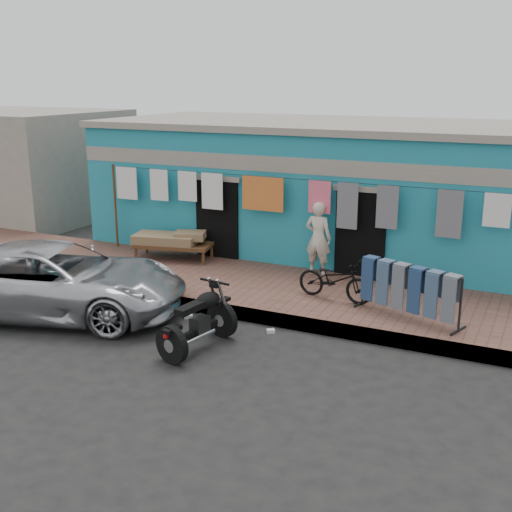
{
  "coord_description": "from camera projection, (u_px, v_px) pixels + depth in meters",
  "views": [
    {
      "loc": [
        5.03,
        -8.55,
        4.4
      ],
      "look_at": [
        0.0,
        2.0,
        1.15
      ],
      "focal_mm": 45.0,
      "sensor_mm": 36.0,
      "label": 1
    }
  ],
  "objects": [
    {
      "name": "jeans_rack",
      "position": [
        409.0,
        291.0,
        11.4
      ],
      "size": [
        2.33,
        1.69,
        1.0
      ],
      "primitive_type": null,
      "rotation": [
        0.0,
        0.0,
        -0.33
      ],
      "color": "black",
      "rests_on": "sidewalk"
    },
    {
      "name": "seated_person",
      "position": [
        318.0,
        238.0,
        13.89
      ],
      "size": [
        0.6,
        0.41,
        1.61
      ],
      "primitive_type": "imported",
      "rotation": [
        0.0,
        0.0,
        3.1
      ],
      "color": "beige",
      "rests_on": "sidewalk"
    },
    {
      "name": "charpoy",
      "position": [
        174.0,
        246.0,
        15.19
      ],
      "size": [
        2.26,
        1.7,
        0.63
      ],
      "primitive_type": null,
      "rotation": [
        0.0,
        0.0,
        0.22
      ],
      "color": "brown",
      "rests_on": "sidewalk"
    },
    {
      "name": "bicycle",
      "position": [
        335.0,
        275.0,
        12.32
      ],
      "size": [
        1.58,
        0.73,
        0.98
      ],
      "primitive_type": "imported",
      "rotation": [
        0.0,
        0.0,
        1.44
      ],
      "color": "black",
      "rests_on": "sidewalk"
    },
    {
      "name": "motorcycle",
      "position": [
        198.0,
        319.0,
        10.64
      ],
      "size": [
        1.06,
        1.84,
        1.09
      ],
      "primitive_type": null,
      "rotation": [
        0.0,
        0.0,
        -0.14
      ],
      "color": "black",
      "rests_on": "ground"
    },
    {
      "name": "car",
      "position": [
        56.0,
        279.0,
        12.2
      ],
      "size": [
        5.47,
        3.66,
        1.41
      ],
      "primitive_type": "imported",
      "rotation": [
        0.0,
        0.0,
        1.87
      ],
      "color": "silver",
      "rests_on": "ground"
    },
    {
      "name": "ground",
      "position": [
        204.0,
        351.0,
        10.7
      ],
      "size": [
        80.0,
        80.0,
        0.0
      ],
      "primitive_type": "plane",
      "color": "black",
      "rests_on": "ground"
    },
    {
      "name": "clothesline",
      "position": [
        284.0,
        200.0,
        14.07
      ],
      "size": [
        10.06,
        0.06,
        2.1
      ],
      "color": "brown",
      "rests_on": "sidewalk"
    },
    {
      "name": "sidewalk",
      "position": [
        277.0,
        292.0,
        13.27
      ],
      "size": [
        28.0,
        3.0,
        0.25
      ],
      "primitive_type": "cube",
      "color": "brown",
      "rests_on": "ground"
    },
    {
      "name": "curb",
      "position": [
        246.0,
        314.0,
        12.01
      ],
      "size": [
        28.0,
        0.1,
        0.25
      ],
      "primitive_type": "cube",
      "color": "gray",
      "rests_on": "ground"
    },
    {
      "name": "litter_a",
      "position": [
        188.0,
        316.0,
        12.17
      ],
      "size": [
        0.2,
        0.19,
        0.07
      ],
      "primitive_type": "cube",
      "rotation": [
        0.0,
        0.0,
        0.51
      ],
      "color": "silver",
      "rests_on": "ground"
    },
    {
      "name": "neighbor_left",
      "position": [
        18.0,
        164.0,
        20.89
      ],
      "size": [
        6.0,
        5.0,
        3.4
      ],
      "primitive_type": "cube",
      "color": "#9E9384",
      "rests_on": "ground"
    },
    {
      "name": "litter_b",
      "position": [
        271.0,
        331.0,
        11.45
      ],
      "size": [
        0.17,
        0.17,
        0.07
      ],
      "primitive_type": "cube",
      "rotation": [
        0.0,
        0.0,
        0.62
      ],
      "color": "silver",
      "rests_on": "ground"
    },
    {
      "name": "building",
      "position": [
        340.0,
        189.0,
        16.32
      ],
      "size": [
        12.2,
        5.2,
        3.36
      ],
      "color": "teal",
      "rests_on": "ground"
    },
    {
      "name": "litter_c",
      "position": [
        218.0,
        328.0,
        11.59
      ],
      "size": [
        0.2,
        0.22,
        0.07
      ],
      "primitive_type": "cube",
      "rotation": [
        0.0,
        0.0,
        1.21
      ],
      "color": "silver",
      "rests_on": "ground"
    }
  ]
}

